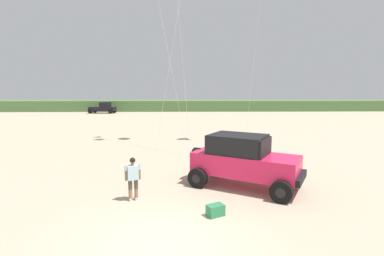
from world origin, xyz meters
TOP-DOWN VIEW (x-y plane):
  - ground_plane at (0.00, 0.00)m, footprint 220.00×220.00m
  - dune_ridge at (5.15, 51.47)m, footprint 90.00×8.13m
  - jeep at (3.15, 4.42)m, footprint 4.98×4.23m
  - person_watching at (-1.32, 2.98)m, footprint 0.59×0.41m
  - cooler_box at (1.65, 1.56)m, footprint 0.66×0.58m
  - distant_pickup at (-14.19, 44.47)m, footprint 4.76×2.76m

SIDE VIEW (x-z plane):
  - ground_plane at x=0.00m, z-range 0.00..0.00m
  - cooler_box at x=1.65m, z-range 0.00..0.38m
  - person_watching at x=-1.32m, z-range 0.10..1.77m
  - distant_pickup at x=-14.19m, z-range -0.05..1.93m
  - dune_ridge at x=5.15m, z-range 0.00..2.06m
  - jeep at x=3.15m, z-range 0.07..2.33m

